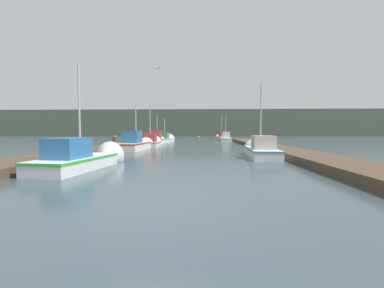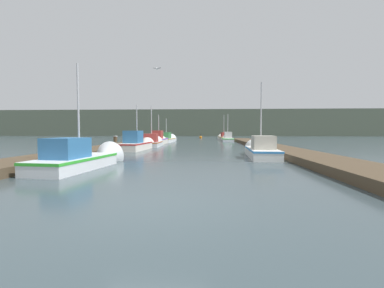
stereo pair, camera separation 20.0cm
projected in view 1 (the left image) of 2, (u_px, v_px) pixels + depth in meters
ground_plane at (155, 207)px, 5.33m from camera, size 200.00×200.00×0.00m
dock_left at (113, 147)px, 21.57m from camera, size 2.40×40.00×0.36m
dock_right at (271, 148)px, 21.00m from camera, size 2.40×40.00×0.36m
distant_shore_ridge at (200, 123)px, 78.97m from camera, size 120.00×16.00×7.47m
fishing_boat_0 at (85, 158)px, 10.97m from camera, size 2.10×5.24×4.84m
fishing_boat_1 at (260, 150)px, 15.78m from camera, size 1.83×6.01×4.91m
fishing_boat_2 at (137, 144)px, 21.26m from camera, size 1.77×5.61×4.11m
fishing_boat_3 at (151, 142)px, 25.55m from camera, size 1.89×4.47×4.57m
fishing_boat_4 at (157, 140)px, 30.60m from camera, size 1.65×5.74×3.87m
fishing_boat_5 at (165, 139)px, 35.21m from camera, size 2.16×5.74×3.80m
fishing_boat_6 at (226, 138)px, 38.57m from camera, size 1.72×5.97×4.47m
fishing_boat_7 at (221, 137)px, 43.86m from camera, size 1.93×5.70×4.65m
mooring_piling_0 at (115, 144)px, 18.47m from camera, size 0.30×0.30×1.20m
mooring_piling_1 at (165, 137)px, 43.21m from camera, size 0.30×0.30×1.05m
channel_buoy at (198, 137)px, 52.34m from camera, size 0.61×0.61×1.11m
seagull_lead at (156, 68)px, 17.77m from camera, size 0.55×0.29×0.12m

